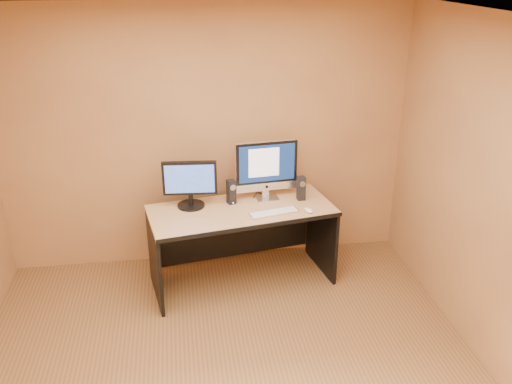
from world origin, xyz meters
The scene contains 11 objects.
walls centered at (0.00, 0.00, 1.30)m, with size 4.00×4.00×2.60m, color #9E733F, non-canonical shape.
ceiling centered at (0.00, 0.00, 2.60)m, with size 4.00×4.00×0.00m, color white.
desk centered at (0.27, 1.42, 0.39)m, with size 1.70×0.74×0.79m, color tan, non-canonical shape.
imac centered at (0.54, 1.62, 1.08)m, with size 0.61×0.22×0.58m, color silver, non-canonical shape.
second_monitor centered at (-0.20, 1.55, 1.01)m, with size 0.51×0.26×0.45m, color black, non-canonical shape.
speaker_left centered at (0.19, 1.56, 0.90)m, with size 0.07×0.08×0.23m, color black, non-canonical shape.
speaker_right centered at (0.86, 1.55, 0.90)m, with size 0.07×0.08×0.23m, color black, non-canonical shape.
keyboard centered at (0.55, 1.28, 0.80)m, with size 0.46×0.12×0.02m, color silver.
mouse centered at (0.87, 1.26, 0.81)m, with size 0.06×0.11×0.04m, color silver.
cable_a centered at (0.53, 1.71, 0.79)m, with size 0.01×0.01×0.23m, color black.
cable_b centered at (0.44, 1.73, 0.79)m, with size 0.01×0.01×0.19m, color black.
Camera 1 is at (-0.28, -3.10, 2.93)m, focal length 38.00 mm.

